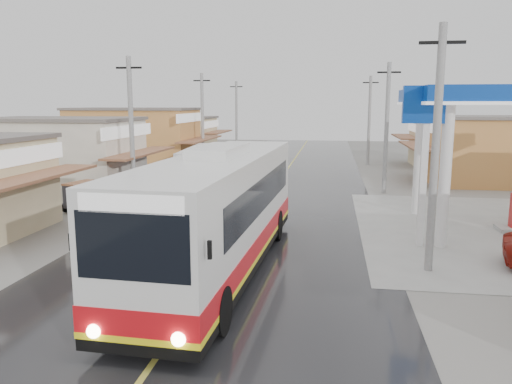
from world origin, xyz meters
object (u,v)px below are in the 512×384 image
tricycle_far (125,188)px  tyre_stack (112,212)px  tricycle_near (84,195)px  second_bus (204,167)px  coach_bus (221,212)px  cyclist (185,203)px

tricycle_far → tyre_stack: bearing=-100.9°
tricycle_near → tyre_stack: size_ratio=2.32×
second_bus → tyre_stack: second_bus is taller
coach_bus → tyre_stack: coach_bus is taller
tricycle_near → tricycle_far: size_ratio=1.01×
second_bus → tyre_stack: size_ratio=8.40×
coach_bus → tyre_stack: 10.19m
coach_bus → tricycle_far: coach_bus is taller
tyre_stack → coach_bus: bearing=-44.6°
second_bus → cyclist: size_ratio=3.96×
coach_bus → cyclist: bearing=117.5°
second_bus → tricycle_far: size_ratio=3.66×
coach_bus → tricycle_far: size_ratio=6.05×
second_bus → tyre_stack: 9.31m
coach_bus → second_bus: bearing=109.1°
tricycle_far → tricycle_near: bearing=-140.5°
second_bus → tyre_stack: bearing=-109.6°
cyclist → tyre_stack: cyclist is taller
tyre_stack → tricycle_far: bearing=102.0°
coach_bus → tyre_stack: (-7.14, 7.05, -1.76)m
coach_bus → tricycle_near: size_ratio=5.97×
second_bus → cyclist: second_bus is taller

